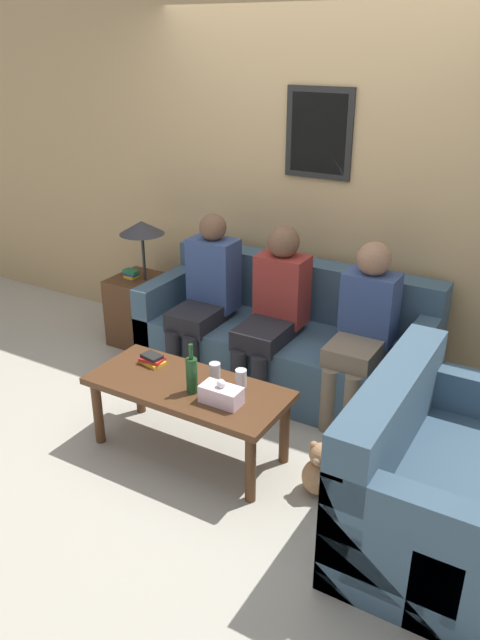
{
  "coord_description": "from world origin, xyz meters",
  "views": [
    {
      "loc": [
        1.74,
        -3.12,
        2.29
      ],
      "look_at": [
        -0.05,
        -0.07,
        0.68
      ],
      "focal_mm": 35.0,
      "sensor_mm": 36.0,
      "label": 1
    }
  ],
  "objects_px": {
    "couch_side": "(437,485)",
    "person_right": "(363,325)",
    "drinking_glass": "(241,378)",
    "teddy_bear": "(320,471)",
    "wine_bottle": "(192,374)",
    "person_middle": "(274,307)",
    "couch_main": "(286,343)",
    "coffee_table": "(188,394)",
    "person_left": "(206,292)"
  },
  "relations": [
    {
      "from": "coffee_table",
      "to": "person_middle",
      "type": "relative_size",
      "value": 1.02
    },
    {
      "from": "person_left",
      "to": "wine_bottle",
      "type": "bearing_deg",
      "value": -60.87
    },
    {
      "from": "person_right",
      "to": "wine_bottle",
      "type": "bearing_deg",
      "value": -122.65
    },
    {
      "from": "couch_main",
      "to": "person_right",
      "type": "height_order",
      "value": "person_right"
    },
    {
      "from": "couch_side",
      "to": "drinking_glass",
      "type": "relative_size",
      "value": 11.58
    },
    {
      "from": "person_middle",
      "to": "person_right",
      "type": "bearing_deg",
      "value": 3.66
    },
    {
      "from": "couch_side",
      "to": "person_middle",
      "type": "bearing_deg",
      "value": 57.71
    },
    {
      "from": "wine_bottle",
      "to": "person_left",
      "type": "distance_m",
      "value": 1.08
    },
    {
      "from": "couch_main",
      "to": "person_left",
      "type": "distance_m",
      "value": 0.68
    },
    {
      "from": "wine_bottle",
      "to": "person_right",
      "type": "distance_m",
      "value": 1.17
    },
    {
      "from": "couch_main",
      "to": "person_middle",
      "type": "bearing_deg",
      "value": -95.24
    },
    {
      "from": "drinking_glass",
      "to": "coffee_table",
      "type": "bearing_deg",
      "value": -152.85
    },
    {
      "from": "couch_main",
      "to": "drinking_glass",
      "type": "distance_m",
      "value": 0.97
    },
    {
      "from": "wine_bottle",
      "to": "drinking_glass",
      "type": "xyz_separation_m",
      "value": [
        0.21,
        0.19,
        -0.06
      ]
    },
    {
      "from": "teddy_bear",
      "to": "couch_side",
      "type": "bearing_deg",
      "value": -0.81
    },
    {
      "from": "couch_main",
      "to": "person_right",
      "type": "relative_size",
      "value": 1.78
    },
    {
      "from": "person_left",
      "to": "teddy_bear",
      "type": "relative_size",
      "value": 3.75
    },
    {
      "from": "couch_side",
      "to": "teddy_bear",
      "type": "bearing_deg",
      "value": 89.19
    },
    {
      "from": "couch_main",
      "to": "teddy_bear",
      "type": "xyz_separation_m",
      "value": [
        0.72,
        -1.02,
        -0.16
      ]
    },
    {
      "from": "couch_main",
      "to": "person_middle",
      "type": "height_order",
      "value": "person_middle"
    },
    {
      "from": "couch_side",
      "to": "person_right",
      "type": "height_order",
      "value": "person_right"
    },
    {
      "from": "couch_side",
      "to": "person_right",
      "type": "distance_m",
      "value": 1.2
    },
    {
      "from": "drinking_glass",
      "to": "person_left",
      "type": "height_order",
      "value": "person_left"
    },
    {
      "from": "couch_side",
      "to": "person_left",
      "type": "distance_m",
      "value": 2.1
    },
    {
      "from": "couch_side",
      "to": "person_left",
      "type": "relative_size",
      "value": 1.05
    },
    {
      "from": "coffee_table",
      "to": "teddy_bear",
      "type": "bearing_deg",
      "value": 3.53
    },
    {
      "from": "couch_main",
      "to": "couch_side",
      "type": "bearing_deg",
      "value": -37.6
    },
    {
      "from": "person_right",
      "to": "couch_main",
      "type": "bearing_deg",
      "value": 167.27
    },
    {
      "from": "person_middle",
      "to": "teddy_bear",
      "type": "xyz_separation_m",
      "value": [
        0.74,
        -0.85,
        -0.5
      ]
    },
    {
      "from": "drinking_glass",
      "to": "person_right",
      "type": "bearing_deg",
      "value": 61.8
    },
    {
      "from": "couch_main",
      "to": "coffee_table",
      "type": "relative_size",
      "value": 1.72
    },
    {
      "from": "coffee_table",
      "to": "wine_bottle",
      "type": "height_order",
      "value": "wine_bottle"
    },
    {
      "from": "couch_side",
      "to": "coffee_table",
      "type": "height_order",
      "value": "couch_side"
    },
    {
      "from": "wine_bottle",
      "to": "drinking_glass",
      "type": "distance_m",
      "value": 0.29
    },
    {
      "from": "couch_main",
      "to": "person_middle",
      "type": "xyz_separation_m",
      "value": [
        -0.02,
        -0.17,
        0.34
      ]
    },
    {
      "from": "person_middle",
      "to": "person_left",
      "type": "bearing_deg",
      "value": -179.17
    },
    {
      "from": "person_middle",
      "to": "couch_side",
      "type": "bearing_deg",
      "value": -32.29
    },
    {
      "from": "person_middle",
      "to": "person_right",
      "type": "height_order",
      "value": "person_middle"
    },
    {
      "from": "teddy_bear",
      "to": "drinking_glass",
      "type": "bearing_deg",
      "value": 170.74
    },
    {
      "from": "wine_bottle",
      "to": "person_right",
      "type": "height_order",
      "value": "person_right"
    },
    {
      "from": "couch_main",
      "to": "teddy_bear",
      "type": "bearing_deg",
      "value": -54.63
    },
    {
      "from": "couch_side",
      "to": "teddy_bear",
      "type": "height_order",
      "value": "couch_side"
    },
    {
      "from": "drinking_glass",
      "to": "teddy_bear",
      "type": "xyz_separation_m",
      "value": [
        0.55,
        -0.09,
        -0.38
      ]
    },
    {
      "from": "person_middle",
      "to": "wine_bottle",
      "type": "bearing_deg",
      "value": -91.13
    },
    {
      "from": "couch_side",
      "to": "coffee_table",
      "type": "distance_m",
      "value": 1.44
    },
    {
      "from": "person_left",
      "to": "teddy_bear",
      "type": "bearing_deg",
      "value": -33.16
    },
    {
      "from": "person_middle",
      "to": "drinking_glass",
      "type": "bearing_deg",
      "value": -76.07
    },
    {
      "from": "person_left",
      "to": "couch_side",
      "type": "bearing_deg",
      "value": -24.08
    },
    {
      "from": "drinking_glass",
      "to": "person_right",
      "type": "xyz_separation_m",
      "value": [
        0.43,
        0.79,
        0.12
      ]
    },
    {
      "from": "person_middle",
      "to": "teddy_bear",
      "type": "bearing_deg",
      "value": -48.81
    }
  ]
}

